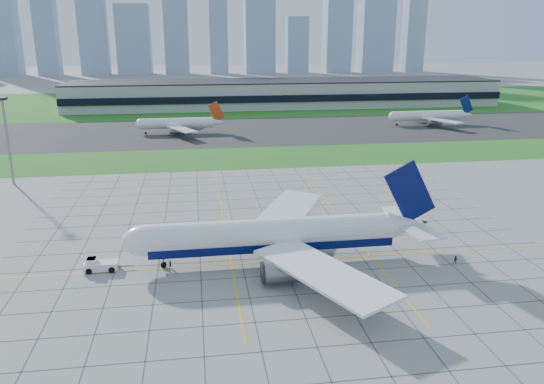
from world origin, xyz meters
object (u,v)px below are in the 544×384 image
(light_mast, at_px, (6,130))
(airliner, at_px, (274,236))
(distant_jet_2, at_px, (429,116))
(distant_jet_1, at_px, (178,123))
(crew_near, at_px, (170,264))
(crew_far, at_px, (456,260))
(pushback_tug, at_px, (99,265))

(light_mast, distance_m, airliner, 95.89)
(distant_jet_2, bearing_deg, distant_jet_1, -177.24)
(airliner, relative_size, distant_jet_2, 1.46)
(airliner, distance_m, distant_jet_2, 180.78)
(crew_near, height_order, distant_jet_1, distant_jet_1)
(airliner, relative_size, crew_near, 36.70)
(light_mast, bearing_deg, crew_far, -35.28)
(light_mast, xyz_separation_m, crew_near, (48.33, -67.05, -15.33))
(distant_jet_1, distance_m, distant_jet_2, 121.35)
(pushback_tug, bearing_deg, light_mast, 117.71)
(airliner, distance_m, crew_far, 35.55)
(airliner, relative_size, distant_jet_1, 1.46)
(airliner, height_order, distant_jet_2, airliner)
(crew_far, distance_m, distant_jet_2, 170.32)
(crew_far, bearing_deg, light_mast, 168.25)
(distant_jet_1, height_order, distant_jet_2, same)
(light_mast, xyz_separation_m, airliner, (68.38, -66.35, -10.89))
(light_mast, bearing_deg, pushback_tug, -61.94)
(light_mast, bearing_deg, crew_near, -54.21)
(light_mast, xyz_separation_m, pushback_tug, (35.16, -65.96, -15.06))
(pushback_tug, height_order, distant_jet_2, distant_jet_2)
(light_mast, relative_size, airliner, 0.41)
(light_mast, distance_m, distant_jet_2, 188.43)
(airliner, height_order, crew_far, airliner)
(pushback_tug, height_order, crew_far, pushback_tug)
(airliner, bearing_deg, distant_jet_1, 98.11)
(crew_far, distance_m, distant_jet_1, 161.68)
(crew_near, bearing_deg, light_mast, 74.94)
(light_mast, distance_m, pushback_tug, 76.25)
(light_mast, distance_m, distant_jet_1, 92.27)
(crew_far, bearing_deg, distant_jet_1, 133.89)
(crew_near, bearing_deg, distant_jet_1, 39.75)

